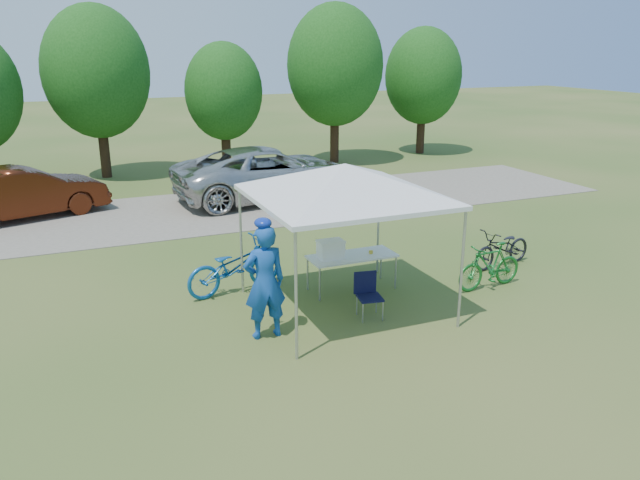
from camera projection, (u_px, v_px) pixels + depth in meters
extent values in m
plane|color=#2D5119|center=(343.00, 308.00, 11.62)|extent=(100.00, 100.00, 0.00)
cube|color=gray|center=(231.00, 208.00, 18.65)|extent=(24.00, 5.00, 0.02)
cylinder|color=#A5A5AA|center=(296.00, 297.00, 9.43)|extent=(0.05, 0.05, 2.10)
cylinder|color=#A5A5AA|center=(462.00, 270.00, 10.55)|extent=(0.05, 0.05, 2.10)
cylinder|color=#A5A5AA|center=(241.00, 242.00, 12.07)|extent=(0.05, 0.05, 2.10)
cylinder|color=#A5A5AA|center=(378.00, 225.00, 13.18)|extent=(0.05, 0.05, 2.10)
cube|color=silver|center=(345.00, 197.00, 10.98)|extent=(3.15, 3.15, 0.08)
pyramid|color=silver|center=(345.00, 163.00, 10.80)|extent=(4.53, 4.53, 0.55)
cylinder|color=#382314|center=(104.00, 150.00, 22.77)|extent=(0.36, 0.36, 2.03)
ellipsoid|color=#144711|center=(96.00, 72.00, 21.94)|extent=(3.71, 3.71, 4.64)
cylinder|color=#382314|center=(226.00, 149.00, 24.33)|extent=(0.36, 0.36, 1.61)
ellipsoid|color=#144711|center=(224.00, 91.00, 23.67)|extent=(2.94, 2.94, 3.68)
cylinder|color=#382314|center=(334.00, 137.00, 25.66)|extent=(0.36, 0.36, 2.10)
ellipsoid|color=#144711|center=(335.00, 65.00, 24.80)|extent=(3.84, 3.84, 4.80)
cylinder|color=#382314|center=(421.00, 133.00, 27.90)|extent=(0.36, 0.36, 1.82)
ellipsoid|color=#144711|center=(423.00, 76.00, 27.15)|extent=(3.33, 3.33, 4.16)
cube|color=white|center=(352.00, 256.00, 12.33)|extent=(1.75, 0.73, 0.04)
cylinder|color=#A5A5AA|center=(320.00, 284.00, 11.86)|extent=(0.04, 0.04, 0.68)
cylinder|color=#A5A5AA|center=(396.00, 273.00, 12.47)|extent=(0.04, 0.04, 0.68)
cylinder|color=#A5A5AA|center=(308.00, 274.00, 12.40)|extent=(0.04, 0.04, 0.68)
cylinder|color=#A5A5AA|center=(381.00, 263.00, 13.02)|extent=(0.04, 0.04, 0.68)
cube|color=black|center=(370.00, 298.00, 11.11)|extent=(0.48, 0.48, 0.04)
cube|color=black|center=(365.00, 282.00, 11.22)|extent=(0.42, 0.11, 0.42)
cylinder|color=#A5A5AA|center=(365.00, 314.00, 10.94)|extent=(0.02, 0.02, 0.37)
cylinder|color=#A5A5AA|center=(384.00, 310.00, 11.08)|extent=(0.02, 0.02, 0.37)
cylinder|color=#A5A5AA|center=(356.00, 306.00, 11.26)|extent=(0.02, 0.02, 0.37)
cylinder|color=#A5A5AA|center=(374.00, 303.00, 11.40)|extent=(0.02, 0.02, 0.37)
cube|color=white|center=(331.00, 250.00, 12.10)|extent=(0.48, 0.32, 0.32)
cube|color=white|center=(331.00, 241.00, 12.05)|extent=(0.50, 0.34, 0.04)
cylinder|color=gold|center=(371.00, 252.00, 12.41)|extent=(0.08, 0.08, 0.06)
imported|color=#13469E|center=(265.00, 282.00, 10.23)|extent=(0.72, 0.47, 1.95)
imported|color=#12549E|center=(234.00, 266.00, 12.25)|extent=(2.13, 1.14, 1.06)
imported|color=#166623|center=(490.00, 266.00, 12.46)|extent=(1.58, 0.56, 0.93)
imported|color=black|center=(503.00, 248.00, 13.68)|extent=(1.73, 0.88, 0.87)
imported|color=beige|center=(268.00, 173.00, 19.54)|extent=(6.08, 3.12, 1.64)
imported|color=#41180A|center=(25.00, 193.00, 17.43)|extent=(4.61, 2.77, 1.44)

